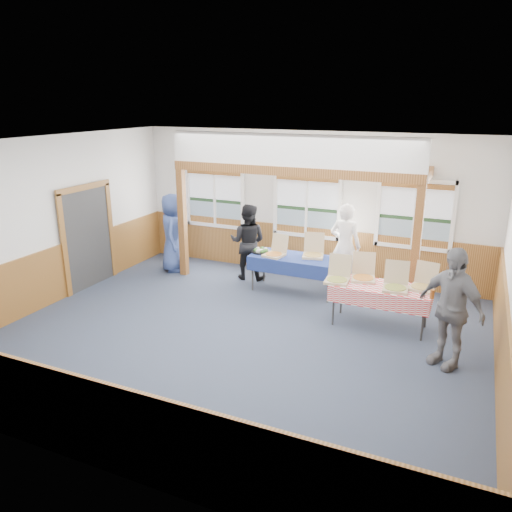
% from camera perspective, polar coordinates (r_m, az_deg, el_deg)
% --- Properties ---
extents(floor, '(8.00, 8.00, 0.00)m').
position_cam_1_polar(floor, '(8.57, -1.92, -9.06)').
color(floor, '#252E3C').
rests_on(floor, ground).
extents(ceiling, '(8.00, 8.00, 0.00)m').
position_cam_1_polar(ceiling, '(7.70, -2.17, 12.77)').
color(ceiling, white).
rests_on(ceiling, wall_back).
extents(wall_back, '(8.00, 0.00, 8.00)m').
position_cam_1_polar(wall_back, '(11.15, 5.89, 5.85)').
color(wall_back, silver).
rests_on(wall_back, floor).
extents(wall_front, '(8.00, 0.00, 8.00)m').
position_cam_1_polar(wall_front, '(5.28, -19.08, -8.56)').
color(wall_front, silver).
rests_on(wall_front, floor).
extents(wall_left, '(0.00, 8.00, 8.00)m').
position_cam_1_polar(wall_left, '(10.34, -22.45, 3.68)').
color(wall_left, silver).
rests_on(wall_left, floor).
extents(wainscot_back, '(7.98, 0.05, 1.10)m').
position_cam_1_polar(wainscot_back, '(11.38, 5.69, 0.65)').
color(wainscot_back, brown).
rests_on(wainscot_back, floor).
extents(wainscot_front, '(7.98, 0.05, 1.10)m').
position_cam_1_polar(wainscot_front, '(5.81, -17.84, -17.83)').
color(wainscot_front, brown).
rests_on(wainscot_front, floor).
extents(wainscot_left, '(0.05, 6.98, 1.10)m').
position_cam_1_polar(wainscot_left, '(10.59, -21.70, -1.84)').
color(wainscot_left, brown).
rests_on(wainscot_left, floor).
extents(wainscot_right, '(0.05, 6.98, 1.10)m').
position_cam_1_polar(wainscot_right, '(7.65, 26.36, -9.87)').
color(wainscot_right, brown).
rests_on(wainscot_right, floor).
extents(cased_opening, '(0.06, 1.30, 2.10)m').
position_cam_1_polar(cased_opening, '(11.05, -18.67, 1.98)').
color(cased_opening, '#2E2E2E').
rests_on(cased_opening, wall_left).
extents(window_left, '(1.56, 0.10, 1.46)m').
position_cam_1_polar(window_left, '(11.99, -4.73, 7.09)').
color(window_left, white).
rests_on(window_left, wall_back).
extents(window_mid, '(1.56, 0.10, 1.46)m').
position_cam_1_polar(window_mid, '(11.09, 5.83, 6.21)').
color(window_mid, white).
rests_on(window_mid, wall_back).
extents(window_right, '(1.56, 0.10, 1.46)m').
position_cam_1_polar(window_right, '(10.62, 17.73, 4.96)').
color(window_right, white).
rests_on(window_right, wall_back).
extents(post_left, '(0.15, 0.15, 2.40)m').
position_cam_1_polar(post_left, '(11.22, -8.39, 3.74)').
color(post_left, '#5D3614').
rests_on(post_left, floor).
extents(post_right, '(0.15, 0.15, 2.40)m').
position_cam_1_polar(post_right, '(9.60, 17.81, 0.72)').
color(post_right, '#5D3614').
rests_on(post_right, floor).
extents(cross_beam, '(5.15, 0.18, 0.18)m').
position_cam_1_polar(cross_beam, '(9.88, 3.83, 9.65)').
color(cross_beam, '#5D3614').
rests_on(cross_beam, post_left).
extents(table_left, '(1.83, 0.86, 0.76)m').
position_cam_1_polar(table_left, '(10.24, 4.44, -0.38)').
color(table_left, '#2E2E2E').
rests_on(table_left, floor).
extents(table_right, '(1.82, 1.16, 0.76)m').
position_cam_1_polar(table_right, '(8.90, 14.11, -3.70)').
color(table_right, '#2E2E2E').
rests_on(table_right, floor).
extents(pizza_box_a, '(0.46, 0.52, 0.41)m').
position_cam_1_polar(pizza_box_a, '(10.24, 2.18, 0.38)').
color(pizza_box_a, tan).
rests_on(pizza_box_a, table_left).
extents(pizza_box_b, '(0.52, 0.58, 0.45)m').
position_cam_1_polar(pizza_box_b, '(10.25, 6.55, 0.31)').
color(pizza_box_b, tan).
rests_on(pizza_box_b, table_left).
extents(pizza_box_c, '(0.44, 0.52, 0.44)m').
position_cam_1_polar(pizza_box_c, '(8.91, 9.29, -2.49)').
color(pizza_box_c, tan).
rests_on(pizza_box_c, table_right).
extents(pizza_box_d, '(0.50, 0.57, 0.44)m').
position_cam_1_polar(pizza_box_d, '(9.09, 12.16, -2.24)').
color(pizza_box_d, tan).
rests_on(pizza_box_d, table_right).
extents(pizza_box_e, '(0.46, 0.54, 0.44)m').
position_cam_1_polar(pizza_box_e, '(8.75, 15.65, -3.29)').
color(pizza_box_e, tan).
rests_on(pizza_box_e, table_right).
extents(pizza_box_f, '(0.47, 0.54, 0.42)m').
position_cam_1_polar(pizza_box_f, '(8.92, 18.49, -3.18)').
color(pizza_box_f, tan).
rests_on(pizza_box_f, table_right).
extents(veggie_tray, '(0.40, 0.40, 0.09)m').
position_cam_1_polar(veggie_tray, '(10.47, 0.59, 0.60)').
color(veggie_tray, black).
rests_on(veggie_tray, table_left).
extents(drink_glass, '(0.07, 0.07, 0.15)m').
position_cam_1_polar(drink_glass, '(8.53, 19.49, -4.14)').
color(drink_glass, brown).
rests_on(drink_glass, table_right).
extents(woman_white, '(0.69, 0.48, 1.81)m').
position_cam_1_polar(woman_white, '(10.58, 10.14, 1.14)').
color(woman_white, white).
rests_on(woman_white, floor).
extents(woman_black, '(0.91, 0.76, 1.68)m').
position_cam_1_polar(woman_black, '(10.95, -0.95, 1.63)').
color(woman_black, black).
rests_on(woman_black, floor).
extents(man_blue, '(0.87, 1.04, 1.81)m').
position_cam_1_polar(man_blue, '(11.62, -9.45, 2.66)').
color(man_blue, '#394E8E').
rests_on(man_blue, floor).
extents(person_grey, '(1.15, 0.97, 1.84)m').
position_cam_1_polar(person_grey, '(7.85, 21.35, -5.53)').
color(person_grey, slate).
rests_on(person_grey, floor).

